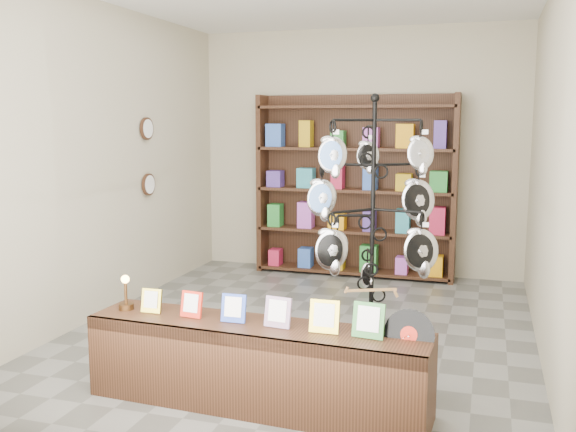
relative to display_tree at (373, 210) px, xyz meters
name	(u,v)px	position (x,y,z in m)	size (l,w,h in m)	color
ground	(302,331)	(-0.71, 0.51, -1.20)	(5.00, 5.00, 0.00)	slate
room_envelope	(303,124)	(-0.71, 0.51, 0.65)	(5.00, 5.00, 5.00)	#B0A78E
display_tree	(373,210)	(0.00, 0.00, 0.00)	(1.11, 1.11, 2.08)	black
front_shelf	(256,365)	(-0.57, -1.05, -0.92)	(2.31, 0.57, 0.81)	black
back_shelving	(355,192)	(-0.71, 2.80, -0.17)	(2.42, 0.36, 2.20)	black
wall_clocks	(148,157)	(-2.68, 1.31, 0.30)	(0.03, 0.24, 0.84)	black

